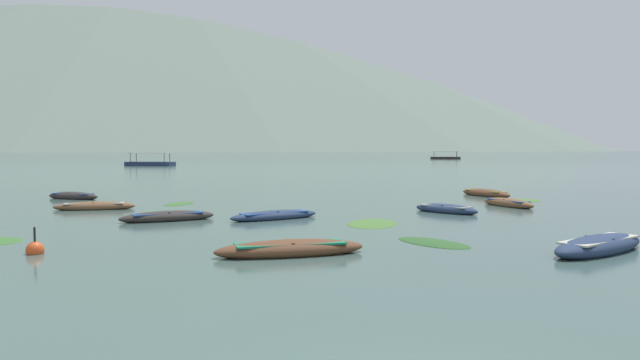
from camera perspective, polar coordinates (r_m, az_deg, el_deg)
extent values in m
plane|color=#425B56|center=(1505.73, -10.01, 2.87)|extent=(6000.00, 6000.00, 0.00)
cone|color=slate|center=(2007.57, -28.01, 6.37)|extent=(787.04, 787.04, 264.55)
cone|color=slate|center=(1815.02, -15.95, 12.29)|extent=(2470.94, 2470.94, 597.09)
cone|color=#56665B|center=(1544.96, 0.28, 7.49)|extent=(1056.80, 1056.80, 246.47)
ellipsoid|color=navy|center=(18.25, 25.78, -5.85)|extent=(4.35, 3.08, 0.61)
cube|color=#B7B2A3|center=(18.22, 25.80, -5.29)|extent=(3.13, 2.22, 0.05)
cube|color=navy|center=(18.22, 25.80, -5.13)|extent=(0.46, 0.76, 0.04)
ellipsoid|color=brown|center=(30.08, -21.31, -2.44)|extent=(3.80, 1.07, 0.49)
cube|color=#B7B2A3|center=(30.07, -21.31, -2.16)|extent=(2.74, 0.77, 0.05)
cube|color=brown|center=(30.06, -21.31, -2.07)|extent=(0.10, 0.66, 0.04)
ellipsoid|color=#2D2826|center=(36.89, -23.13, -1.48)|extent=(3.47, 2.51, 0.54)
cube|color=#28519E|center=(36.88, -23.14, -1.23)|extent=(2.50, 1.81, 0.05)
cube|color=#2D2826|center=(36.88, -23.14, -1.16)|extent=(0.38, 0.58, 0.04)
ellipsoid|color=navy|center=(24.27, -4.49, -3.53)|extent=(4.11, 2.52, 0.46)
cube|color=#28519E|center=(24.25, -4.49, -3.21)|extent=(2.96, 1.81, 0.05)
cube|color=navy|center=(24.25, -4.49, -3.09)|extent=(0.34, 0.66, 0.04)
ellipsoid|color=brown|center=(37.45, 15.99, -1.28)|extent=(2.06, 4.28, 0.56)
cube|color=olive|center=(37.43, 16.00, -1.02)|extent=(1.49, 3.08, 0.05)
cube|color=brown|center=(37.43, 16.00, -0.95)|extent=(0.70, 0.26, 0.04)
ellipsoid|color=brown|center=(31.05, 18.01, -2.19)|extent=(1.67, 3.63, 0.53)
cube|color=#28519E|center=(31.04, 18.02, -1.90)|extent=(1.20, 2.61, 0.05)
cube|color=brown|center=(31.04, 18.02, -1.81)|extent=(0.62, 0.22, 0.04)
ellipsoid|color=#2D2826|center=(24.46, -14.77, -3.54)|extent=(3.99, 2.12, 0.50)
cube|color=#28519E|center=(24.44, -14.77, -3.19)|extent=(2.87, 1.52, 0.05)
cube|color=#2D2826|center=(24.44, -14.77, -3.07)|extent=(0.28, 0.70, 0.04)
ellipsoid|color=navy|center=(27.28, 12.30, -2.84)|extent=(2.64, 3.29, 0.50)
cube|color=#B7B2A3|center=(27.27, 12.30, -2.52)|extent=(1.90, 2.37, 0.05)
cube|color=navy|center=(27.26, 12.30, -2.41)|extent=(0.60, 0.44, 0.04)
ellipsoid|color=brown|center=(16.07, -2.93, -6.82)|extent=(4.30, 1.56, 0.53)
cube|color=#197A56|center=(16.04, -2.93, -6.26)|extent=(3.09, 1.12, 0.05)
cube|color=brown|center=(16.03, -2.93, -6.08)|extent=(0.16, 0.79, 0.04)
cube|color=navy|center=(106.42, -16.38, 1.49)|extent=(8.92, 5.74, 0.90)
cylinder|color=#4C4742|center=(107.10, -18.17, 2.07)|extent=(0.10, 0.10, 1.80)
cylinder|color=#4C4742|center=(108.88, -17.63, 2.09)|extent=(0.10, 0.10, 1.80)
cylinder|color=#4C4742|center=(103.97, -15.08, 2.09)|extent=(0.10, 0.10, 1.80)
cylinder|color=#4C4742|center=(105.81, -14.58, 2.11)|extent=(0.10, 0.10, 1.80)
cube|color=beige|center=(106.39, -16.39, 2.58)|extent=(7.49, 4.82, 0.12)
cube|color=#2D2826|center=(175.74, 12.23, 2.10)|extent=(9.26, 6.12, 0.90)
cylinder|color=#4C4742|center=(174.38, 11.16, 2.47)|extent=(0.10, 0.10, 1.80)
cylinder|color=#4C4742|center=(176.91, 11.15, 2.48)|extent=(0.10, 0.10, 1.80)
cylinder|color=#4C4742|center=(174.61, 13.32, 2.45)|extent=(0.10, 0.10, 1.80)
cylinder|color=#4C4742|center=(177.13, 13.28, 2.46)|extent=(0.10, 0.10, 1.80)
cube|color=beige|center=(175.72, 12.23, 2.76)|extent=(7.78, 5.14, 0.12)
sphere|color=#DB4C1E|center=(18.08, -26.24, -6.22)|extent=(0.49, 0.49, 0.49)
cylinder|color=black|center=(18.03, -26.27, -5.20)|extent=(0.06, 0.06, 0.65)
ellipsoid|color=#2D5628|center=(18.41, 11.07, -6.11)|extent=(2.40, 3.10, 0.14)
ellipsoid|color=#477033|center=(34.99, 19.44, -1.91)|extent=(2.65, 2.70, 0.14)
ellipsoid|color=#38662D|center=(31.77, -13.66, -2.30)|extent=(2.14, 2.74, 0.14)
ellipsoid|color=#477033|center=(22.77, 5.13, -4.32)|extent=(3.00, 3.65, 0.14)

